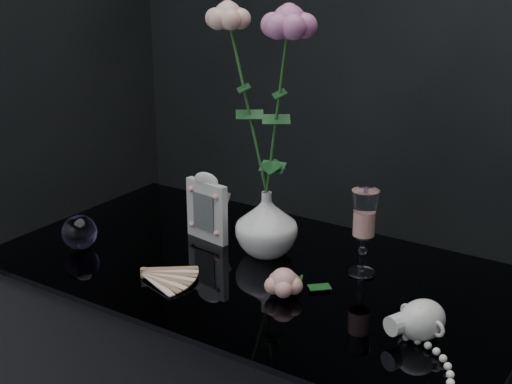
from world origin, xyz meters
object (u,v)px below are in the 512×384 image
Objects in this scene: pearl_jar at (422,318)px; paperweight at (80,232)px; picture_frame at (207,206)px; wine_glass at (363,233)px; vase at (266,223)px; loose_rose at (284,282)px.

paperweight is at bearing -153.22° from pearl_jar.
picture_frame is at bearing -171.39° from pearl_jar.
paperweight is at bearing -158.66° from wine_glass.
pearl_jar is at bearing -5.24° from picture_frame.
vase is 0.55× the size of pearl_jar.
picture_frame is (-0.15, -0.01, 0.01)m from vase.
vase reaches higher than paperweight.
loose_rose is (0.47, 0.05, -0.01)m from paperweight.
wine_glass is (0.21, 0.02, 0.02)m from vase.
wine_glass is 0.25m from pearl_jar.
picture_frame is at bearing 43.81° from paperweight.
wine_glass reaches higher than picture_frame.
picture_frame is 0.63× the size of pearl_jar.
paperweight is at bearing 173.21° from loose_rose.
wine_glass is 0.36m from picture_frame.
picture_frame is 0.99× the size of loose_rose.
pearl_jar is at bearing -41.95° from wine_glass.
wine_glass is 0.19m from loose_rose.
loose_rose is 0.63× the size of pearl_jar.
pearl_jar is (0.74, 0.05, -0.00)m from paperweight.
vase is 0.88× the size of picture_frame.
wine_glass is 2.33× the size of paperweight.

